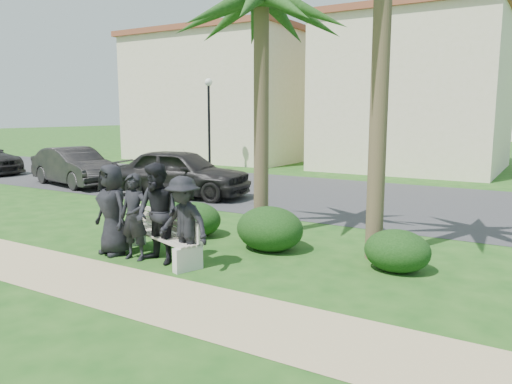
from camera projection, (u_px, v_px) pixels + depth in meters
The scene contains 18 objects.
ground at pixel (214, 263), 9.05m from camera, with size 160.00×160.00×0.00m, color #1A4A15.
footpath at pixel (143, 293), 7.53m from camera, with size 30.00×1.60×0.01m, color tan.
asphalt_street at pixel (363, 199), 15.80m from camera, with size 160.00×8.00×0.01m, color #2D2D30.
stucco_bldg_left at pixel (228, 97), 29.82m from camera, with size 10.40×8.40×7.30m.
stucco_bldg_right at pixel (415, 93), 24.17m from camera, with size 8.40×8.40×7.30m.
street_lamp at pixel (209, 108), 23.34m from camera, with size 0.36×0.36×4.29m.
park_bench at pixel (159, 238), 9.40m from camera, with size 2.46×1.25×0.80m.
man_a at pixel (112, 210), 9.49m from camera, with size 0.85×0.55×1.74m, color black.
man_b at pixel (134, 217), 9.16m from camera, with size 0.59×0.38×1.61m, color black.
man_c at pixel (158, 214), 8.91m from camera, with size 0.89×0.69×1.82m, color black.
man_d at pixel (183, 223), 8.58m from camera, with size 1.05×0.61×1.63m, color black.
hedge_a at pixel (163, 214), 11.39m from camera, with size 1.25×1.03×0.81m, color black.
hedge_b at pixel (196, 218), 11.04m from camera, with size 1.18×0.98×0.77m, color black.
hedge_c at pixel (269, 227), 10.06m from camera, with size 1.29×1.07×0.84m, color black.
hedge_d at pixel (270, 228), 9.87m from camera, with size 1.38×1.14×0.90m, color black.
hedge_e at pixel (397, 250), 8.56m from camera, with size 1.14×0.94×0.74m, color black.
car_a at pixel (181, 173), 16.15m from camera, with size 1.84×4.58×1.56m, color black.
car_b at pixel (74, 167), 18.67m from camera, with size 1.49×4.29×1.41m, color black.
Camera 1 is at (5.20, -7.06, 2.69)m, focal length 35.00 mm.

